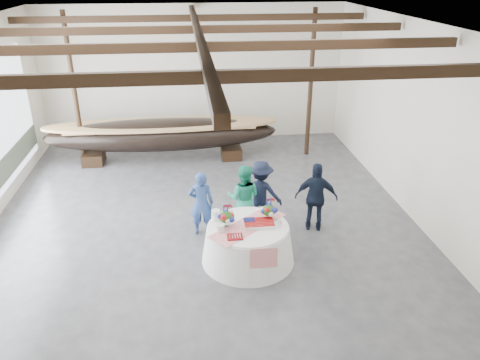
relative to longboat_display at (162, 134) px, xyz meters
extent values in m
cube|color=#3D3D42|center=(1.09, -4.09, -0.85)|extent=(10.00, 12.00, 0.01)
cube|color=silver|center=(1.09, 1.91, 1.40)|extent=(10.00, 0.02, 4.50)
cube|color=silver|center=(1.09, -10.09, 1.40)|extent=(10.00, 0.02, 4.50)
cube|color=silver|center=(6.09, -4.09, 1.40)|extent=(0.02, 12.00, 4.50)
cube|color=white|center=(1.09, -4.09, 3.65)|extent=(10.00, 12.00, 0.01)
cube|color=black|center=(1.09, -7.59, 3.40)|extent=(9.80, 0.12, 0.18)
cube|color=black|center=(1.09, -5.09, 3.40)|extent=(9.80, 0.12, 0.18)
cube|color=black|center=(1.09, -2.59, 3.40)|extent=(9.80, 0.12, 0.18)
cube|color=black|center=(1.09, -0.09, 3.40)|extent=(9.80, 0.12, 0.18)
cube|color=black|center=(1.09, -4.09, 3.53)|extent=(0.15, 11.76, 0.15)
cylinder|color=black|center=(-2.41, 0.00, 1.40)|extent=(0.14, 0.14, 4.50)
cylinder|color=black|center=(4.59, 0.00, 1.40)|extent=(0.14, 0.14, 4.50)
cube|color=black|center=(-2.13, 0.00, -0.67)|extent=(0.62, 0.80, 0.36)
cube|color=black|center=(2.13, 0.00, -0.67)|extent=(0.62, 0.80, 0.36)
ellipsoid|color=black|center=(0.00, 0.00, -0.01)|extent=(7.11, 1.42, 0.98)
cube|color=#9E7A4C|center=(0.00, 0.00, 0.26)|extent=(5.69, 0.93, 0.05)
cone|color=white|center=(1.91, -5.72, -0.46)|extent=(1.92, 1.92, 0.79)
cylinder|color=white|center=(1.91, -5.72, -0.05)|extent=(1.62, 1.62, 0.04)
cube|color=red|center=(1.91, -5.72, -0.03)|extent=(1.71, 1.55, 0.01)
cube|color=white|center=(2.12, -5.73, 0.01)|extent=(0.60, 0.40, 0.07)
cylinder|color=white|center=(1.33, -5.87, 0.05)|extent=(0.18, 0.18, 0.16)
cylinder|color=white|center=(1.28, -5.40, 0.08)|extent=(0.18, 0.18, 0.22)
cube|color=#6A0C09|center=(1.59, -6.14, -0.01)|extent=(0.30, 0.24, 0.03)
cone|color=silver|center=(2.53, -5.84, 0.03)|extent=(0.09, 0.09, 0.12)
imported|color=navy|center=(1.01, -4.54, -0.09)|extent=(0.58, 0.40, 1.53)
imported|color=#1C946E|center=(1.97, -4.44, -0.06)|extent=(0.91, 0.80, 1.59)
imported|color=black|center=(2.40, -4.19, -0.07)|extent=(1.15, 0.90, 1.56)
imported|color=black|center=(3.60, -4.65, -0.03)|extent=(1.03, 0.64, 1.64)
camera|label=1|loc=(0.79, -13.81, 4.76)|focal=35.00mm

